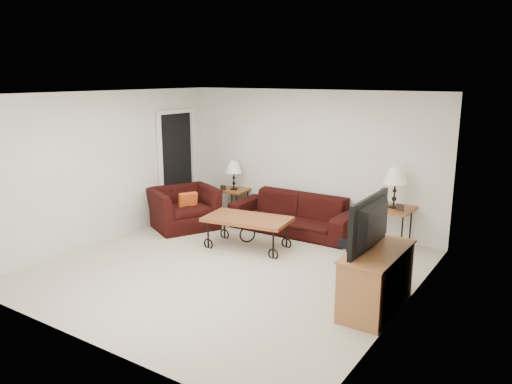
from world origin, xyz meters
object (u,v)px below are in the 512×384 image
side_table_left (234,203)px  armchair (184,208)px  lamp_left (234,175)px  backpack (349,239)px  coffee_table (247,233)px  television (378,224)px  tv_stand (376,280)px  lamp_right (395,187)px  sofa (294,214)px  side_table_right (392,227)px

side_table_left → armchair: (-0.38, -1.06, 0.09)m
lamp_left → backpack: (2.70, -0.68, -0.62)m
coffee_table → television: (2.48, -0.95, 0.80)m
tv_stand → side_table_left: bearing=148.5°
lamp_right → sofa: bearing=-174.1°
armchair → lamp_right: bearing=-46.3°
armchair → tv_stand: tv_stand is taller
side_table_left → side_table_right: side_table_right is taller
sofa → television: bearing=-42.9°
tv_stand → backpack: (-1.03, 1.61, -0.15)m
armchair → backpack: 3.11m
coffee_table → lamp_right: bearing=34.6°
lamp_right → backpack: lamp_right is taller
side_table_right → lamp_right: (0.00, 0.00, 0.66)m
lamp_right → tv_stand: bearing=-76.3°
coffee_table → television: size_ratio=1.23×
lamp_left → television: television is taller
backpack → side_table_right: bearing=38.4°
tv_stand → backpack: tv_stand is taller
sofa → side_table_left: (-1.44, 0.18, -0.05)m
lamp_right → lamp_left: bearing=180.0°
sofa → side_table_left: 1.45m
side_table_right → armchair: bearing=-163.4°
television → lamp_right: bearing=-166.8°
side_table_left → lamp_left: bearing=0.0°
tv_stand → coffee_table: bearing=159.3°
lamp_right → backpack: bearing=-124.7°
side_table_left → lamp_left: size_ratio=1.00×
side_table_left → television: (3.71, -2.29, 0.78)m
lamp_right → backpack: 1.13m
lamp_right → side_table_right: bearing=0.0°
side_table_left → coffee_table: bearing=-47.5°
side_table_left → backpack: 2.79m
coffee_table → side_table_right: bearing=34.6°
side_table_left → tv_stand: size_ratio=0.46×
lamp_right → armchair: 3.76m
armchair → backpack: armchair is taller
side_table_right → coffee_table: (-1.94, -1.34, -0.08)m
lamp_left → coffee_table: size_ratio=0.41×
television → backpack: television is taller
side_table_right → armchair: (-3.55, -1.06, 0.04)m
side_table_left → television: 4.43m
armchair → tv_stand: (4.11, -1.23, 0.00)m
side_table_right → side_table_left: bearing=180.0°
lamp_left → lamp_right: size_ratio=0.85×
coffee_table → television: 2.77m
sofa → coffee_table: (-0.21, -1.16, -0.08)m
side_table_right → lamp_right: size_ratio=1.00×
lamp_right → backpack: size_ratio=1.48×
lamp_left → tv_stand: lamp_left is taller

